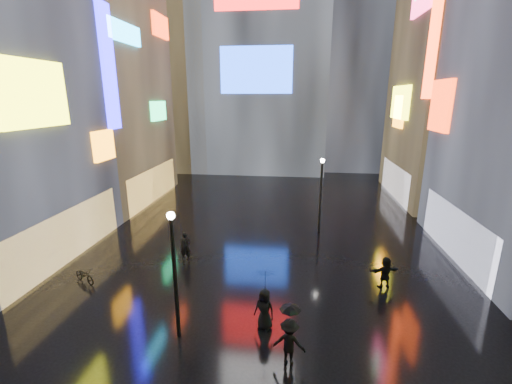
# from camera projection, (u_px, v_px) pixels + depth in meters

# --- Properties ---
(ground) EXTENTS (140.00, 140.00, 0.00)m
(ground) POSITION_uv_depth(u_px,v_px,m) (269.00, 230.00, 24.40)
(ground) COLOR black
(ground) RESTS_ON ground
(building_left_far) EXTENTS (10.28, 12.00, 22.00)m
(building_left_far) POSITION_uv_depth(u_px,v_px,m) (89.00, 74.00, 29.04)
(building_left_far) COLOR black
(building_left_far) RESTS_ON ground
(building_right_far) EXTENTS (10.28, 12.00, 28.00)m
(building_right_far) POSITION_uv_depth(u_px,v_px,m) (473.00, 36.00, 28.36)
(building_right_far) COLOR black
(building_right_far) RESTS_ON ground
(tower_flank_right) EXTENTS (12.00, 12.00, 34.00)m
(tower_flank_right) POSITION_uv_depth(u_px,v_px,m) (358.00, 33.00, 43.66)
(tower_flank_right) COLOR black
(tower_flank_right) RESTS_ON ground
(tower_flank_left) EXTENTS (10.00, 10.00, 26.00)m
(tower_flank_left) POSITION_uv_depth(u_px,v_px,m) (175.00, 66.00, 43.57)
(tower_flank_left) COLOR black
(tower_flank_left) RESTS_ON ground
(lamp_near) EXTENTS (0.30, 0.30, 5.20)m
(lamp_near) POSITION_uv_depth(u_px,v_px,m) (174.00, 269.00, 12.75)
(lamp_near) COLOR black
(lamp_near) RESTS_ON ground
(lamp_far) EXTENTS (0.30, 0.30, 5.20)m
(lamp_far) POSITION_uv_depth(u_px,v_px,m) (321.00, 191.00, 23.28)
(lamp_far) COLOR black
(lamp_far) RESTS_ON ground
(pedestrian_2) EXTENTS (1.24, 0.84, 1.78)m
(pedestrian_2) POSITION_uv_depth(u_px,v_px,m) (289.00, 342.00, 11.90)
(pedestrian_2) COLOR black
(pedestrian_2) RESTS_ON ground
(pedestrian_4) EXTENTS (0.98, 0.80, 1.74)m
(pedestrian_4) POSITION_uv_depth(u_px,v_px,m) (264.00, 309.00, 13.79)
(pedestrian_4) COLOR black
(pedestrian_4) RESTS_ON ground
(pedestrian_5) EXTENTS (1.56, 0.86, 1.61)m
(pedestrian_5) POSITION_uv_depth(u_px,v_px,m) (385.00, 273.00, 16.81)
(pedestrian_5) COLOR black
(pedestrian_5) RESTS_ON ground
(pedestrian_6) EXTENTS (0.67, 0.49, 1.71)m
(pedestrian_6) POSITION_uv_depth(u_px,v_px,m) (185.00, 247.00, 19.55)
(pedestrian_6) COLOR black
(pedestrian_6) RESTS_ON ground
(umbrella_1) EXTENTS (0.92, 0.92, 0.61)m
(umbrella_1) POSITION_uv_depth(u_px,v_px,m) (290.00, 313.00, 11.58)
(umbrella_1) COLOR black
(umbrella_1) RESTS_ON pedestrian_2
(umbrella_2) EXTENTS (1.06, 1.05, 0.87)m
(umbrella_2) POSITION_uv_depth(u_px,v_px,m) (265.00, 280.00, 13.45)
(umbrella_2) COLOR black
(umbrella_2) RESTS_ON pedestrian_4
(bicycle) EXTENTS (1.59, 1.15, 0.79)m
(bicycle) POSITION_uv_depth(u_px,v_px,m) (85.00, 275.00, 17.37)
(bicycle) COLOR black
(bicycle) RESTS_ON ground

